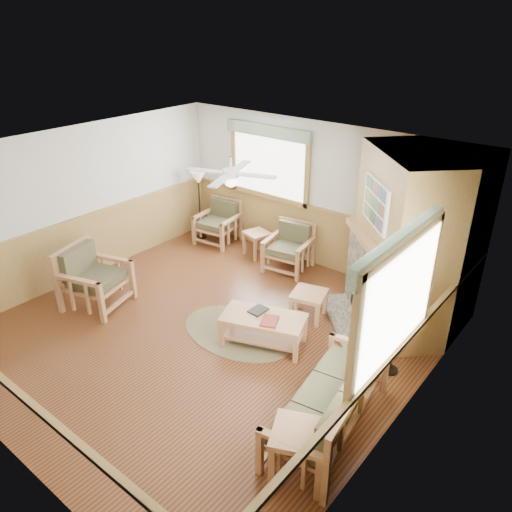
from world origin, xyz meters
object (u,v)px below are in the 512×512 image
Objects in this scene: armchair_back_right at (289,248)px; coffee_table at (263,330)px; armchair_back_left at (218,223)px; floor_lamp_left at (200,205)px; end_table_chairs at (257,244)px; footstool at (309,305)px; sofa at (330,399)px; end_table_sofa at (299,454)px; floor_lamp_right at (396,324)px; armchair_left at (95,278)px.

armchair_back_right is 2.43m from coffee_table.
armchair_back_left is 0.59× the size of floor_lamp_left.
end_table_chairs is 2.36m from footstool.
sofa is at bearing -41.20° from armchair_back_left.
footstool is at bearing -31.12° from end_table_chairs.
armchair_back_right is 1.69× the size of footstool.
floor_lamp_left is at bearing 143.70° from end_table_sofa.
end_table_chairs is at bearing 148.88° from footstool.
floor_lamp_right reaches higher than end_table_chairs.
floor_lamp_right reaches higher than armchair_back_right.
sofa is 1.30× the size of floor_lamp_right.
floor_lamp_left is at bearing -177.26° from end_table_chairs.
armchair_left is 3.46m from footstool.
sofa reaches higher than end_table_sofa.
floor_lamp_left reaches higher than armchair_back_left.
end_table_sofa is 0.41× the size of floor_lamp_right.
end_table_chairs is 0.80× the size of end_table_sofa.
sofa is at bearing -94.25° from floor_lamp_right.
armchair_left is at bearing -78.75° from floor_lamp_left.
armchair_back_left is 3.70m from coffee_table.
floor_lamp_left is at bearing -179.67° from armchair_back_left.
coffee_table is 2.94m from end_table_chairs.
sofa reaches higher than end_table_chairs.
armchair_back_right reaches higher than end_table_chairs.
armchair_back_left is 1.70× the size of footstool.
floor_lamp_right is (2.80, -1.56, 0.32)m from armchair_back_right.
armchair_back_left is 3.08m from armchair_left.
sofa is 1.94× the size of armchair_left.
armchair_back_right is at bearing -9.47° from armchair_back_left.
floor_lamp_left is (-0.60, 3.02, 0.24)m from armchair_left.
floor_lamp_left is 5.33m from floor_lamp_right.
armchair_left is 4.73m from floor_lamp_right.
end_table_sofa is at bearing -62.65° from armchair_back_right.
armchair_left is at bearing -147.28° from footstool.
armchair_back_right is at bearing 126.88° from end_table_sofa.
sofa is 3.14× the size of end_table_sofa.
armchair_left is (0.16, -3.08, 0.07)m from armchair_back_left.
armchair_left reaches higher than armchair_back_left.
sofa reaches higher than armchair_back_right.
floor_lamp_right reaches higher than armchair_back_left.
armchair_back_right is 1.73× the size of end_table_chairs.
armchair_left reaches higher than armchair_back_right.
coffee_table is (2.95, -2.23, -0.20)m from armchair_back_left.
end_table_sofa is at bearing -46.55° from end_table_chairs.
armchair_left is at bearing -162.11° from floor_lamp_right.
armchair_back_left is 1.00× the size of armchair_back_right.
end_table_chairs is at bearing -6.76° from armchair_back_left.
coffee_table is 0.79× the size of floor_lamp_right.
armchair_back_left is 6.01m from end_table_sofa.
end_table_chairs is (-0.81, 0.08, -0.18)m from armchair_back_right.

